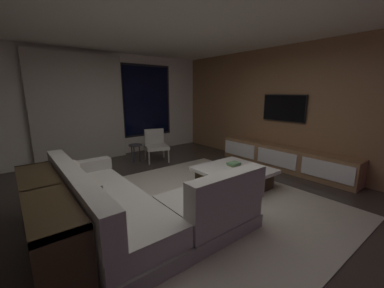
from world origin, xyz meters
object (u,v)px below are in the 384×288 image
Objects in this scene: side_stool at (135,148)px; console_table_behind_couch at (47,216)px; mounted_tv at (284,108)px; accent_chair_near_window at (156,143)px; sectional_couch at (133,206)px; media_console at (283,158)px; coffee_table at (234,177)px; book_stack_on_coffee_table at (234,164)px.

side_stool is 3.30m from console_table_behind_couch.
mounted_tv is 4.82m from console_table_behind_couch.
console_table_behind_couch is at bearing -138.27° from accent_chair_near_window.
sectional_couch is 0.81× the size of media_console.
accent_chair_near_window is at bearing 54.98° from sectional_couch.
console_table_behind_couch reaches higher than coffee_table.
side_stool is at bearing 169.28° from accent_chair_near_window.
media_console is at bearing -0.27° from console_table_behind_couch.
console_table_behind_couch is at bearing 179.73° from media_console.
mounted_tv is at bearing 4.63° from sectional_couch.
console_table_behind_couch is (-0.91, 0.13, 0.12)m from sectional_couch.
side_stool is (-0.72, 2.52, 0.19)m from coffee_table.
media_console is at bearing -4.11° from book_stack_on_coffee_table.
side_stool is at bearing 48.86° from console_table_behind_couch.
mounted_tv reaches higher than coffee_table.
coffee_table is 2.45m from accent_chair_near_window.
side_stool is at bearing 109.51° from book_stack_on_coffee_table.
side_stool is at bearing 64.30° from sectional_couch.
sectional_couch reaches higher than accent_chair_near_window.
mounted_tv reaches higher than sectional_couch.
sectional_couch is 3.21× the size of accent_chair_near_window.
coffee_table is at bearing -84.91° from accent_chair_near_window.
sectional_couch reaches higher than book_stack_on_coffee_table.
mounted_tv is at bearing 6.65° from coffee_table.
accent_chair_near_window is at bearing 132.70° from mounted_tv.
side_stool is at bearing 133.38° from media_console.
mounted_tv is (2.55, -2.31, 0.98)m from side_stool.
sectional_couch is at bearing -115.70° from side_stool.
media_console is (1.52, -0.11, -0.14)m from book_stack_on_coffee_table.
mounted_tv is (2.04, -2.22, 0.92)m from accent_chair_near_window.
book_stack_on_coffee_table is at bearing -177.03° from mounted_tv.
sectional_couch is 1.19× the size of console_table_behind_couch.
sectional_couch reaches higher than side_stool.
accent_chair_near_window reaches higher than book_stack_on_coffee_table.
sectional_couch reaches higher than console_table_behind_couch.
sectional_couch is 3.63m from media_console.
media_console is 1.13m from mounted_tv.
side_stool is at bearing 106.00° from coffee_table.
accent_chair_near_window reaches higher than media_console.
coffee_table is 5.12× the size of book_stack_on_coffee_table.
sectional_couch is at bearing -178.24° from media_console.
book_stack_on_coffee_table reaches higher than coffee_table.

